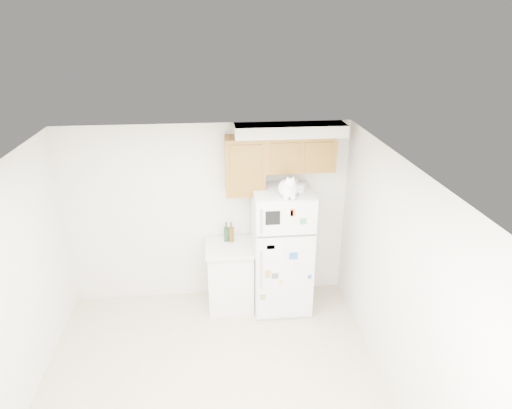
{
  "coord_description": "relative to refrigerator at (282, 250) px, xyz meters",
  "views": [
    {
      "loc": [
        0.08,
        -3.72,
        3.75
      ],
      "look_at": [
        0.62,
        1.55,
        1.55
      ],
      "focal_mm": 32.0,
      "sensor_mm": 36.0,
      "label": 1
    }
  ],
  "objects": [
    {
      "name": "cat",
      "position": [
        0.03,
        -0.22,
        0.96
      ],
      "size": [
        0.3,
        0.44,
        0.31
      ],
      "color": "white",
      "rests_on": "refrigerator"
    },
    {
      "name": "storage_box_back",
      "position": [
        0.11,
        0.14,
        0.9
      ],
      "size": [
        0.22,
        0.19,
        0.1
      ],
      "primitive_type": "cube",
      "rotation": [
        0.0,
        0.0,
        -0.4
      ],
      "color": "white",
      "rests_on": "refrigerator"
    },
    {
      "name": "bottle_green",
      "position": [
        -0.73,
        0.21,
        0.21
      ],
      "size": [
        0.07,
        0.07,
        0.28
      ],
      "primitive_type": null,
      "color": "#19381E",
      "rests_on": "base_counter"
    },
    {
      "name": "refrigerator",
      "position": [
        0.0,
        0.0,
        0.0
      ],
      "size": [
        0.76,
        0.78,
        1.7
      ],
      "color": "white",
      "rests_on": "ground_plane"
    },
    {
      "name": "base_counter",
      "position": [
        -0.69,
        0.07,
        -0.39
      ],
      "size": [
        0.64,
        0.64,
        0.92
      ],
      "color": "white",
      "rests_on": "ground_plane"
    },
    {
      "name": "bottle_amber",
      "position": [
        -0.66,
        0.2,
        0.21
      ],
      "size": [
        0.07,
        0.07,
        0.28
      ],
      "primitive_type": null,
      "color": "#593814",
      "rests_on": "base_counter"
    },
    {
      "name": "ground_plane",
      "position": [
        -0.97,
        -1.61,
        -0.86
      ],
      "size": [
        3.8,
        4.0,
        0.01
      ],
      "primitive_type": "cube",
      "color": "#C5B697"
    },
    {
      "name": "room_shell",
      "position": [
        -0.84,
        -1.36,
        0.82
      ],
      "size": [
        3.84,
        4.04,
        2.52
      ],
      "color": "silver",
      "rests_on": "ground_plane"
    },
    {
      "name": "storage_box_front",
      "position": [
        0.19,
        -0.02,
        0.89
      ],
      "size": [
        0.18,
        0.16,
        0.09
      ],
      "primitive_type": "cube",
      "rotation": [
        0.0,
        0.0,
        -0.41
      ],
      "color": "white",
      "rests_on": "refrigerator"
    }
  ]
}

